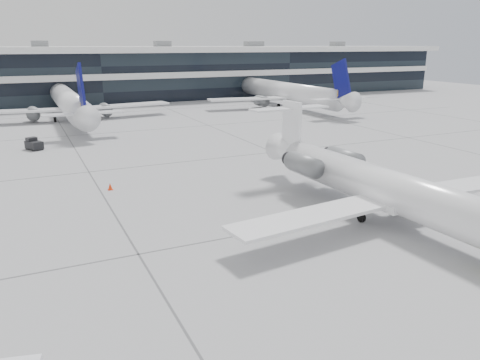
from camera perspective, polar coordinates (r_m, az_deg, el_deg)
ground at (r=31.36m, az=5.86°, el=-5.69°), size 220.00×220.00×0.00m
terminal at (r=108.12m, az=-17.40°, el=11.96°), size 170.00×22.00×10.00m
bg_jet_center at (r=81.01m, az=-19.93°, el=6.98°), size 32.00×40.00×9.60m
bg_jet_right at (r=93.47m, az=5.47°, el=8.97°), size 32.00×40.00×9.60m
regional_jet at (r=32.55m, az=18.13°, el=-1.16°), size 24.19×30.16×6.97m
traffic_cone at (r=40.31m, az=-15.55°, el=-0.78°), size 0.43×0.43×0.60m
far_tug at (r=58.89m, az=-23.85°, el=4.01°), size 2.04×2.46×1.35m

